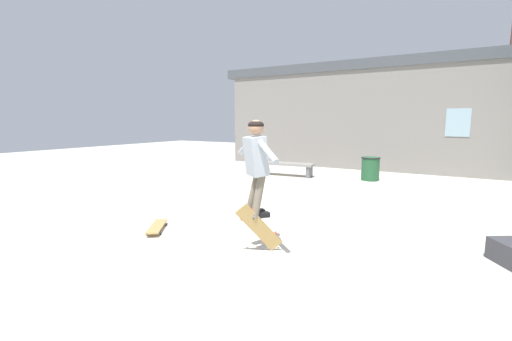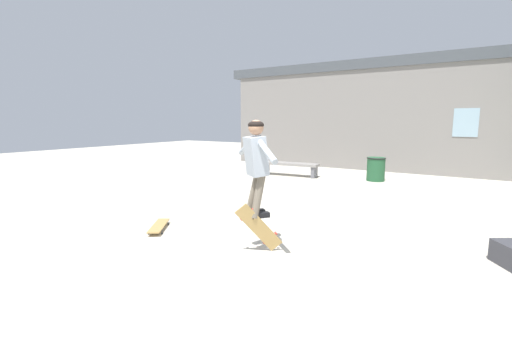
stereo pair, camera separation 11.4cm
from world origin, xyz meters
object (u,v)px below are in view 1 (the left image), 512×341
Objects in this scene: park_bench at (284,166)px; trash_bin at (370,168)px; skateboard_resting at (157,226)px; skater at (256,160)px; skateboard_flipping at (259,228)px.

trash_bin is at bearing 6.45° from park_bench.
park_bench is 2.78× the size of trash_bin.
skateboard_resting is at bearing -88.86° from park_bench.
skateboard_resting is at bearing 130.52° from skater.
skateboard_resting is at bearing -105.84° from trash_bin.
skater is 2.24m from skateboard_resting.
skater is 1.79× the size of skateboard_resting.
skater is (-0.07, -6.74, 0.91)m from trash_bin.
park_bench is 2.65× the size of skateboard_resting.
trash_bin is 0.53× the size of skater.
skater is at bearing -90.62° from trash_bin.
park_bench is at bearing -168.12° from trash_bin.
trash_bin is 6.82m from skateboard_flipping.
skateboard_flipping is (0.02, -6.82, -0.02)m from trash_bin.
skateboard_flipping is (2.70, -6.26, 0.03)m from park_bench.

